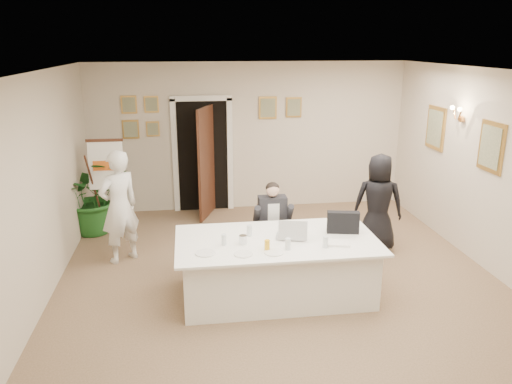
{
  "coord_description": "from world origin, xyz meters",
  "views": [
    {
      "loc": [
        -1.18,
        -5.85,
        3.14
      ],
      "look_at": [
        -0.28,
        0.6,
        1.18
      ],
      "focal_mm": 35.0,
      "sensor_mm": 36.0,
      "label": 1
    }
  ],
  "objects_px": {
    "seated_man": "(273,225)",
    "flip_chart": "(109,191)",
    "standing_woman": "(378,203)",
    "potted_palm": "(93,196)",
    "steel_jug": "(243,240)",
    "conference_table": "(276,267)",
    "laptop": "(291,227)",
    "laptop_bag": "(343,222)",
    "standing_man": "(119,207)",
    "oj_glass": "(267,245)",
    "paper_stack": "(338,243)"
  },
  "relations": [
    {
      "from": "steel_jug",
      "to": "flip_chart",
      "type": "bearing_deg",
      "value": 126.35
    },
    {
      "from": "standing_woman",
      "to": "paper_stack",
      "type": "distance_m",
      "value": 1.88
    },
    {
      "from": "conference_table",
      "to": "laptop",
      "type": "xyz_separation_m",
      "value": [
        0.18,
        0.04,
        0.52
      ]
    },
    {
      "from": "flip_chart",
      "to": "steel_jug",
      "type": "xyz_separation_m",
      "value": [
        1.96,
        -2.66,
        0.09
      ]
    },
    {
      "from": "standing_woman",
      "to": "laptop_bag",
      "type": "bearing_deg",
      "value": 69.44
    },
    {
      "from": "seated_man",
      "to": "potted_palm",
      "type": "relative_size",
      "value": 0.98
    },
    {
      "from": "seated_man",
      "to": "steel_jug",
      "type": "bearing_deg",
      "value": -105.62
    },
    {
      "from": "seated_man",
      "to": "laptop_bag",
      "type": "height_order",
      "value": "seated_man"
    },
    {
      "from": "potted_palm",
      "to": "laptop",
      "type": "xyz_separation_m",
      "value": [
        2.86,
        -2.6,
        0.27
      ]
    },
    {
      "from": "paper_stack",
      "to": "oj_glass",
      "type": "bearing_deg",
      "value": -175.86
    },
    {
      "from": "flip_chart",
      "to": "standing_man",
      "type": "bearing_deg",
      "value": -75.13
    },
    {
      "from": "conference_table",
      "to": "laptop_bag",
      "type": "bearing_deg",
      "value": 6.51
    },
    {
      "from": "flip_chart",
      "to": "standing_man",
      "type": "relative_size",
      "value": 0.95
    },
    {
      "from": "flip_chart",
      "to": "oj_glass",
      "type": "xyz_separation_m",
      "value": [
        2.22,
        -2.9,
        0.1
      ]
    },
    {
      "from": "standing_man",
      "to": "paper_stack",
      "type": "relative_size",
      "value": 5.97
    },
    {
      "from": "seated_man",
      "to": "paper_stack",
      "type": "distance_m",
      "value": 1.31
    },
    {
      "from": "seated_man",
      "to": "standing_woman",
      "type": "xyz_separation_m",
      "value": [
        1.71,
        0.38,
        0.13
      ]
    },
    {
      "from": "conference_table",
      "to": "standing_man",
      "type": "distance_m",
      "value": 2.54
    },
    {
      "from": "flip_chart",
      "to": "oj_glass",
      "type": "relative_size",
      "value": 12.28
    },
    {
      "from": "potted_palm",
      "to": "oj_glass",
      "type": "bearing_deg",
      "value": -49.93
    },
    {
      "from": "potted_palm",
      "to": "paper_stack",
      "type": "distance_m",
      "value": 4.47
    },
    {
      "from": "standing_woman",
      "to": "oj_glass",
      "type": "distance_m",
      "value": 2.55
    },
    {
      "from": "laptop",
      "to": "laptop_bag",
      "type": "distance_m",
      "value": 0.7
    },
    {
      "from": "standing_man",
      "to": "oj_glass",
      "type": "height_order",
      "value": "standing_man"
    },
    {
      "from": "standing_man",
      "to": "laptop_bag",
      "type": "distance_m",
      "value": 3.23
    },
    {
      "from": "conference_table",
      "to": "potted_palm",
      "type": "xyz_separation_m",
      "value": [
        -2.68,
        2.65,
        0.25
      ]
    },
    {
      "from": "standing_woman",
      "to": "laptop_bag",
      "type": "distance_m",
      "value": 1.5
    },
    {
      "from": "flip_chart",
      "to": "laptop_bag",
      "type": "bearing_deg",
      "value": -37.01
    },
    {
      "from": "conference_table",
      "to": "paper_stack",
      "type": "distance_m",
      "value": 0.86
    },
    {
      "from": "seated_man",
      "to": "flip_chart",
      "type": "xyz_separation_m",
      "value": [
        -2.5,
        1.69,
        0.11
      ]
    },
    {
      "from": "oj_glass",
      "to": "potted_palm",
      "type": "bearing_deg",
      "value": 130.07
    },
    {
      "from": "standing_man",
      "to": "laptop_bag",
      "type": "height_order",
      "value": "standing_man"
    },
    {
      "from": "laptop_bag",
      "to": "steel_jug",
      "type": "relative_size",
      "value": 3.7
    },
    {
      "from": "conference_table",
      "to": "steel_jug",
      "type": "distance_m",
      "value": 0.62
    },
    {
      "from": "flip_chart",
      "to": "laptop",
      "type": "xyz_separation_m",
      "value": [
        2.58,
        -2.53,
        0.17
      ]
    },
    {
      "from": "standing_woman",
      "to": "potted_palm",
      "type": "distance_m",
      "value": 4.71
    },
    {
      "from": "oj_glass",
      "to": "steel_jug",
      "type": "relative_size",
      "value": 1.18
    },
    {
      "from": "potted_palm",
      "to": "steel_jug",
      "type": "bearing_deg",
      "value": -50.67
    },
    {
      "from": "standing_woman",
      "to": "laptop",
      "type": "bearing_deg",
      "value": 54.99
    },
    {
      "from": "potted_palm",
      "to": "flip_chart",
      "type": "bearing_deg",
      "value": -14.69
    },
    {
      "from": "steel_jug",
      "to": "standing_man",
      "type": "bearing_deg",
      "value": 138.15
    },
    {
      "from": "conference_table",
      "to": "laptop_bag",
      "type": "xyz_separation_m",
      "value": [
        0.88,
        0.1,
        0.52
      ]
    },
    {
      "from": "laptop",
      "to": "laptop_bag",
      "type": "relative_size",
      "value": 0.92
    },
    {
      "from": "paper_stack",
      "to": "oj_glass",
      "type": "xyz_separation_m",
      "value": [
        -0.89,
        -0.06,
        0.05
      ]
    },
    {
      "from": "standing_man",
      "to": "potted_palm",
      "type": "height_order",
      "value": "standing_man"
    },
    {
      "from": "conference_table",
      "to": "laptop",
      "type": "relative_size",
      "value": 6.76
    },
    {
      "from": "paper_stack",
      "to": "flip_chart",
      "type": "bearing_deg",
      "value": 137.61
    },
    {
      "from": "laptop",
      "to": "laptop_bag",
      "type": "height_order",
      "value": "laptop_bag"
    },
    {
      "from": "conference_table",
      "to": "laptop",
      "type": "distance_m",
      "value": 0.55
    },
    {
      "from": "laptop_bag",
      "to": "oj_glass",
      "type": "distance_m",
      "value": 1.15
    }
  ]
}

